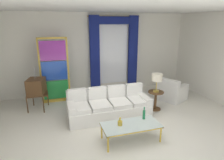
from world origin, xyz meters
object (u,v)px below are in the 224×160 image
bottle_blue_decanter (144,114)px  peacock_figurine (74,99)px  armchair_white (171,92)px  couch_white_long (108,106)px  coffee_table (131,126)px  bottle_crystal_tall (120,123)px  vintage_tv (36,87)px  table_lamp_brass (157,78)px  stained_glass_divider (55,72)px  round_side_table (156,99)px

bottle_blue_decanter → peacock_figurine: bottle_blue_decanter is taller
armchair_white → couch_white_long: bearing=-167.9°
couch_white_long → bottle_blue_decanter: (0.54, -1.21, 0.23)m
coffee_table → bottle_crystal_tall: (-0.25, 0.04, 0.10)m
vintage_tv → bottle_blue_decanter: bearing=-42.6°
vintage_tv → table_lamp_brass: bearing=-17.8°
bottle_crystal_tall → stained_glass_divider: stained_glass_divider is taller
coffee_table → table_lamp_brass: bearing=44.1°
bottle_blue_decanter → vintage_tv: bearing=137.4°
bottle_crystal_tall → stained_glass_divider: (-1.30, 2.89, 0.58)m
bottle_crystal_tall → round_side_table: 2.10m
couch_white_long → round_side_table: couch_white_long is taller
stained_glass_divider → table_lamp_brass: bearing=-28.3°
bottle_blue_decanter → armchair_white: 2.62m
couch_white_long → bottle_blue_decanter: 1.35m
bottle_blue_decanter → bottle_crystal_tall: bearing=-170.1°
vintage_tv → armchair_white: size_ratio=1.24×
stained_glass_divider → peacock_figurine: stained_glass_divider is taller
armchair_white → peacock_figurine: (-3.34, 0.54, -0.07)m
armchair_white → stained_glass_divider: bearing=165.1°
coffee_table → table_lamp_brass: size_ratio=2.34×
round_side_table → table_lamp_brass: size_ratio=1.04×
bottle_crystal_tall → peacock_figurine: size_ratio=0.33×
round_side_table → table_lamp_brass: 0.67m
bottle_blue_decanter → stained_glass_divider: 3.43m
coffee_table → bottle_blue_decanter: size_ratio=4.21×
peacock_figurine → round_side_table: 2.64m
couch_white_long → bottle_blue_decanter: couch_white_long is taller
table_lamp_brass → armchair_white: bearing=30.4°
stained_glass_divider → table_lamp_brass: (2.94, -1.58, -0.03)m
table_lamp_brass → bottle_crystal_tall: bearing=-141.5°
couch_white_long → peacock_figurine: (-0.86, 1.07, -0.09)m
peacock_figurine → table_lamp_brass: 2.75m
vintage_tv → armchair_white: 4.52m
bottle_crystal_tall → bottle_blue_decanter: bearing=9.9°
bottle_blue_decanter → table_lamp_brass: 1.63m
stained_glass_divider → bottle_blue_decanter: bearing=-55.0°
bottle_crystal_tall → couch_white_long: bearing=85.2°
stained_glass_divider → round_side_table: 3.41m
armchair_white → round_side_table: bearing=-149.6°
peacock_figurine → round_side_table: round_side_table is taller
couch_white_long → bottle_crystal_tall: couch_white_long is taller
bottle_blue_decanter → table_lamp_brass: table_lamp_brass is taller
vintage_tv → stained_glass_divider: 0.81m
bottle_blue_decanter → round_side_table: 1.56m
bottle_crystal_tall → armchair_white: bearing=35.7°
bottle_crystal_tall → vintage_tv: size_ratio=0.15×
stained_glass_divider → peacock_figurine: 1.11m
couch_white_long → table_lamp_brass: (1.53, -0.02, 0.72)m
bottle_blue_decanter → table_lamp_brass: (0.99, 1.19, 0.49)m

